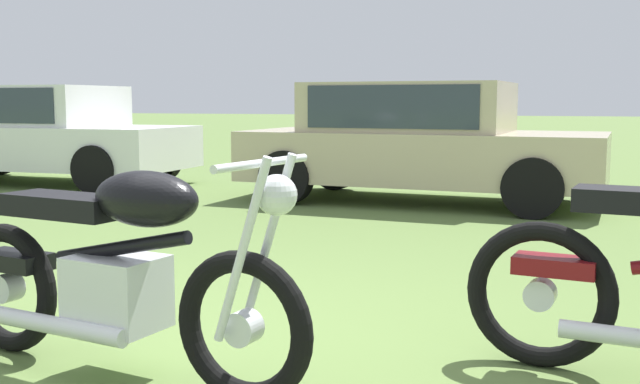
{
  "coord_description": "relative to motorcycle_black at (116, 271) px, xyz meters",
  "views": [
    {
      "loc": [
        1.94,
        -3.1,
        1.22
      ],
      "look_at": [
        0.11,
        1.87,
        0.57
      ],
      "focal_mm": 42.18,
      "sensor_mm": 36.0,
      "label": 1
    }
  ],
  "objects": [
    {
      "name": "car_white",
      "position": [
        -5.85,
        6.28,
        0.32
      ],
      "size": [
        4.51,
        1.97,
        1.43
      ],
      "rotation": [
        0.0,
        0.0,
        0.03
      ],
      "color": "silver",
      "rests_on": "ground"
    },
    {
      "name": "car_beige",
      "position": [
        -0.09,
        6.16,
        0.32
      ],
      "size": [
        4.29,
        1.97,
        1.43
      ],
      "rotation": [
        0.0,
        0.0,
        -0.04
      ],
      "color": "#BCAD8C",
      "rests_on": "ground"
    },
    {
      "name": "motorcycle_black",
      "position": [
        0.0,
        0.0,
        0.0
      ],
      "size": [
        2.0,
        0.64,
        1.02
      ],
      "rotation": [
        0.0,
        0.0,
        -0.14
      ],
      "color": "black",
      "rests_on": "ground"
    },
    {
      "name": "ground_plane",
      "position": [
        0.01,
        0.39,
        -0.48
      ],
      "size": [
        120.0,
        120.0,
        0.0
      ],
      "primitive_type": "plane",
      "color": "#567038"
    }
  ]
}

